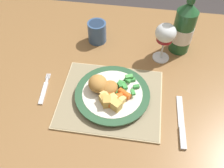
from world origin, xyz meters
TOP-DOWN VIEW (x-y plane):
  - dining_table at (0.00, 0.00)m, footprint 1.15×0.97m
  - placemat at (0.04, -0.05)m, footprint 0.33×0.28m
  - dinner_plate at (0.04, -0.04)m, footprint 0.24×0.24m
  - breaded_croquettes at (0.00, -0.03)m, footprint 0.12×0.09m
  - green_beans_pile at (0.08, -0.01)m, footprint 0.09×0.09m
  - glazed_carrots at (0.06, -0.07)m, footprint 0.08×0.08m
  - fork at (-0.19, -0.05)m, footprint 0.03×0.13m
  - table_knife at (0.26, -0.12)m, footprint 0.03×0.19m
  - wine_glass at (0.19, 0.17)m, footprint 0.07×0.07m
  - bottle at (0.26, 0.23)m, footprint 0.08×0.08m
  - roast_potatoes at (0.04, -0.08)m, footprint 0.08×0.07m
  - drinking_cup at (-0.06, 0.23)m, footprint 0.07×0.07m

SIDE VIEW (x-z plane):
  - dining_table at x=0.00m, z-range 0.28..1.02m
  - fork at x=-0.19m, z-range 0.74..0.75m
  - table_knife at x=0.26m, z-range 0.74..0.75m
  - placemat at x=0.04m, z-range 0.74..0.75m
  - dinner_plate at x=0.04m, z-range 0.75..0.77m
  - green_beans_pile at x=0.08m, z-range 0.76..0.78m
  - glazed_carrots at x=0.06m, z-range 0.76..0.79m
  - roast_potatoes at x=0.04m, z-range 0.76..0.80m
  - drinking_cup at x=-0.06m, z-range 0.74..0.82m
  - breaded_croquettes at x=0.00m, z-range 0.76..0.81m
  - bottle at x=0.26m, z-range 0.70..0.98m
  - wine_glass at x=0.19m, z-range 0.77..0.92m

